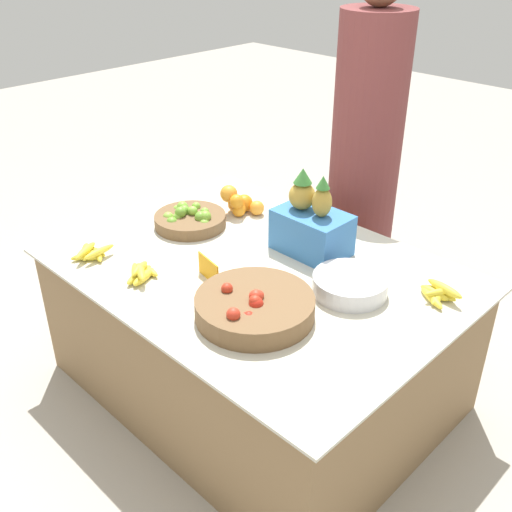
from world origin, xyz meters
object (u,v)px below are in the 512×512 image
Objects in this scene: lime_bowl at (190,219)px; price_sign at (208,269)px; vendor_person at (365,160)px; metal_bowl at (350,285)px; tomato_basket at (255,307)px; produce_crate at (311,225)px.

price_sign is at bearing -31.16° from lime_bowl.
lime_bowl is 0.19× the size of vendor_person.
lime_bowl is 0.86m from metal_bowl.
lime_bowl reaches higher than price_sign.
tomato_basket is 0.54m from produce_crate.
tomato_basket is at bearing -111.94° from metal_bowl.
lime_bowl is at bearing -175.87° from metal_bowl.
tomato_basket is (0.71, -0.30, 0.01)m from lime_bowl.
produce_crate reaches higher than lime_bowl.
metal_bowl is at bearing 4.13° from lime_bowl.
tomato_basket reaches higher than lime_bowl.
metal_bowl is 0.79× the size of produce_crate.
vendor_person is (-0.24, 0.71, 0.03)m from produce_crate.
lime_bowl is 2.28× the size of price_sign.
tomato_basket is 0.25× the size of vendor_person.
lime_bowl is 0.48m from price_sign.
metal_bowl is 0.54m from price_sign.
tomato_basket is 2.98× the size of price_sign.
produce_crate is 0.21× the size of vendor_person.
metal_bowl is 1.98× the size of price_sign.
price_sign is at bearing -145.14° from metal_bowl.
metal_bowl is at bearing -24.55° from produce_crate.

